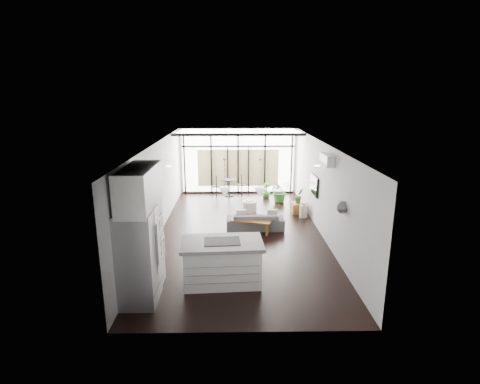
{
  "coord_description": "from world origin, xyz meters",
  "views": [
    {
      "loc": [
        -0.2,
        -10.94,
        4.2
      ],
      "look_at": [
        0.0,
        0.3,
        1.25
      ],
      "focal_mm": 28.0,
      "sensor_mm": 36.0,
      "label": 1
    }
  ],
  "objects_px": {
    "island": "(222,262)",
    "fridge": "(137,257)",
    "sofa": "(255,218)",
    "console_bench": "(250,227)",
    "tv": "(314,185)",
    "pouf": "(250,207)",
    "milk_can": "(303,210)"
  },
  "relations": [
    {
      "from": "pouf",
      "to": "console_bench",
      "type": "bearing_deg",
      "value": -91.7
    },
    {
      "from": "milk_can",
      "to": "sofa",
      "type": "bearing_deg",
      "value": -146.98
    },
    {
      "from": "tv",
      "to": "pouf",
      "type": "bearing_deg",
      "value": 150.66
    },
    {
      "from": "console_bench",
      "to": "tv",
      "type": "relative_size",
      "value": 1.15
    },
    {
      "from": "sofa",
      "to": "pouf",
      "type": "bearing_deg",
      "value": -87.01
    },
    {
      "from": "fridge",
      "to": "pouf",
      "type": "bearing_deg",
      "value": 67.12
    },
    {
      "from": "island",
      "to": "tv",
      "type": "relative_size",
      "value": 1.67
    },
    {
      "from": "pouf",
      "to": "tv",
      "type": "bearing_deg",
      "value": -29.34
    },
    {
      "from": "tv",
      "to": "sofa",
      "type": "bearing_deg",
      "value": -162.97
    },
    {
      "from": "island",
      "to": "fridge",
      "type": "height_order",
      "value": "fridge"
    },
    {
      "from": "sofa",
      "to": "console_bench",
      "type": "bearing_deg",
      "value": 65.37
    },
    {
      "from": "milk_can",
      "to": "island",
      "type": "bearing_deg",
      "value": -120.23
    },
    {
      "from": "fridge",
      "to": "sofa",
      "type": "height_order",
      "value": "fridge"
    },
    {
      "from": "island",
      "to": "fridge",
      "type": "xyz_separation_m",
      "value": [
        -1.7,
        -0.76,
        0.49
      ]
    },
    {
      "from": "pouf",
      "to": "tv",
      "type": "height_order",
      "value": "tv"
    },
    {
      "from": "island",
      "to": "console_bench",
      "type": "xyz_separation_m",
      "value": [
        0.79,
        3.14,
        -0.3
      ]
    },
    {
      "from": "sofa",
      "to": "tv",
      "type": "height_order",
      "value": "tv"
    },
    {
      "from": "sofa",
      "to": "console_bench",
      "type": "height_order",
      "value": "sofa"
    },
    {
      "from": "island",
      "to": "fridge",
      "type": "distance_m",
      "value": 1.93
    },
    {
      "from": "fridge",
      "to": "console_bench",
      "type": "distance_m",
      "value": 4.69
    },
    {
      "from": "console_bench",
      "to": "pouf",
      "type": "bearing_deg",
      "value": 105.06
    },
    {
      "from": "sofa",
      "to": "console_bench",
      "type": "distance_m",
      "value": 0.44
    },
    {
      "from": "sofa",
      "to": "pouf",
      "type": "relative_size",
      "value": 3.57
    },
    {
      "from": "console_bench",
      "to": "milk_can",
      "type": "xyz_separation_m",
      "value": [
        1.93,
        1.52,
        0.07
      ]
    },
    {
      "from": "console_bench",
      "to": "pouf",
      "type": "xyz_separation_m",
      "value": [
        0.06,
        2.14,
        0.0
      ]
    },
    {
      "from": "sofa",
      "to": "pouf",
      "type": "height_order",
      "value": "sofa"
    },
    {
      "from": "sofa",
      "to": "tv",
      "type": "distance_m",
      "value": 2.27
    },
    {
      "from": "sofa",
      "to": "tv",
      "type": "bearing_deg",
      "value": -163.33
    },
    {
      "from": "console_bench",
      "to": "pouf",
      "type": "relative_size",
      "value": 2.46
    },
    {
      "from": "fridge",
      "to": "tv",
      "type": "relative_size",
      "value": 1.8
    },
    {
      "from": "sofa",
      "to": "tv",
      "type": "xyz_separation_m",
      "value": [
        1.97,
        0.6,
        0.94
      ]
    },
    {
      "from": "tv",
      "to": "island",
      "type": "bearing_deg",
      "value": -125.39
    }
  ]
}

